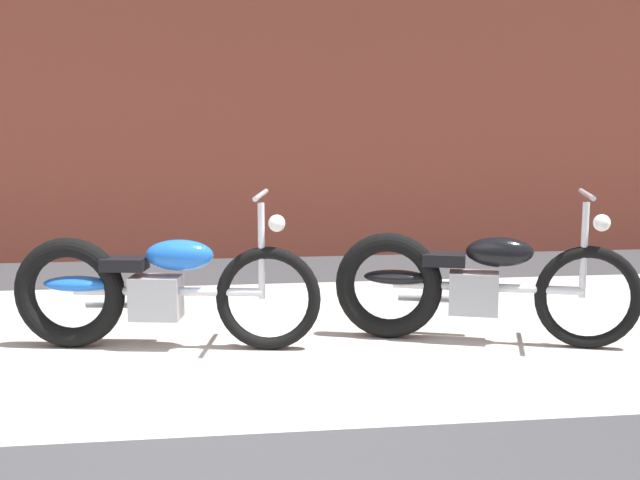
{
  "coord_description": "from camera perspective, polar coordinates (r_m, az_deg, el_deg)",
  "views": [
    {
      "loc": [
        -0.03,
        -3.52,
        1.45
      ],
      "look_at": [
        0.58,
        1.16,
        0.75
      ],
      "focal_mm": 43.82,
      "sensor_mm": 36.0,
      "label": 1
    }
  ],
  "objects": [
    {
      "name": "sidewalk_slab",
      "position": [
        5.47,
        -6.92,
        -6.99
      ],
      "size": [
        36.0,
        3.5,
        0.01
      ],
      "primitive_type": "cube",
      "color": "#B2ADA3",
      "rests_on": "ground"
    },
    {
      "name": "motorcycle_blue",
      "position": [
        5.19,
        -12.71,
        -3.47
      ],
      "size": [
        1.99,
        0.68,
        1.03
      ],
      "rotation": [
        0.0,
        0.0,
        -0.18
      ],
      "color": "black",
      "rests_on": "ground"
    },
    {
      "name": "motorcycle_black",
      "position": [
        5.3,
        10.33,
        -3.16
      ],
      "size": [
        1.93,
        0.86,
        1.03
      ],
      "rotation": [
        0.0,
        0.0,
        -0.33
      ],
      "color": "black",
      "rests_on": "ground"
    },
    {
      "name": "ground_plane",
      "position": [
        3.81,
        -6.63,
        -14.01
      ],
      "size": [
        80.0,
        80.0,
        0.0
      ],
      "primitive_type": "plane",
      "color": "#38383A"
    }
  ]
}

